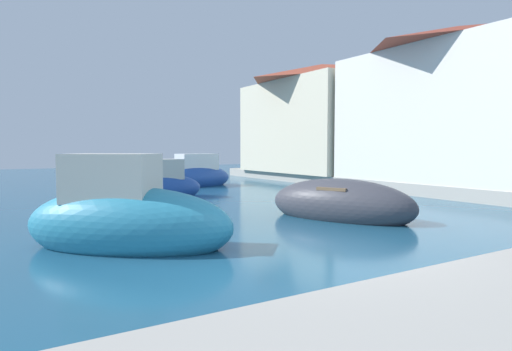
# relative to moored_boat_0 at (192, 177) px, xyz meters

# --- Properties ---
(ground) EXTENTS (80.00, 80.00, 0.00)m
(ground) POSITION_rel_moored_boat_0_xyz_m (-4.16, -15.09, -0.50)
(ground) COLOR #1E5170
(quay_promenade) EXTENTS (44.00, 32.00, 0.50)m
(quay_promenade) POSITION_rel_moored_boat_0_xyz_m (0.16, -15.46, -0.25)
(quay_promenade) COLOR #ADA89E
(quay_promenade) RESTS_ON ground
(moored_boat_0) EXTENTS (4.90, 2.40, 1.96)m
(moored_boat_0) POSITION_rel_moored_boat_0_xyz_m (0.00, 0.00, 0.00)
(moored_boat_0) COLOR #1E479E
(moored_boat_0) RESTS_ON ground
(moored_boat_1) EXTENTS (3.98, 1.40, 1.79)m
(moored_boat_1) POSITION_rel_moored_boat_0_xyz_m (-3.29, -4.01, -0.05)
(moored_boat_1) COLOR #1E479E
(moored_boat_1) RESTS_ON ground
(moored_boat_4) EXTENTS (3.10, 4.49, 1.43)m
(moored_boat_4) POSITION_rel_moored_boat_0_xyz_m (-0.48, -11.50, -0.10)
(moored_boat_4) COLOR #3F3F47
(moored_boat_4) RESTS_ON ground
(moored_boat_5) EXTENTS (4.30, 3.99, 2.19)m
(moored_boat_5) POSITION_rel_moored_boat_0_xyz_m (-6.45, -11.97, 0.05)
(moored_boat_5) COLOR teal
(moored_boat_5) RESTS_ON ground
(waterfront_building_main) EXTENTS (6.31, 9.58, 6.72)m
(waterfront_building_main) POSITION_rel_moored_boat_0_xyz_m (8.84, -8.57, 3.41)
(waterfront_building_main) COLOR white
(waterfront_building_main) RESTS_ON quay_promenade
(waterfront_building_annex) EXTENTS (6.91, 9.28, 6.55)m
(waterfront_building_annex) POSITION_rel_moored_boat_0_xyz_m (8.84, 0.53, 3.33)
(waterfront_building_annex) COLOR beige
(waterfront_building_annex) RESTS_ON quay_promenade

